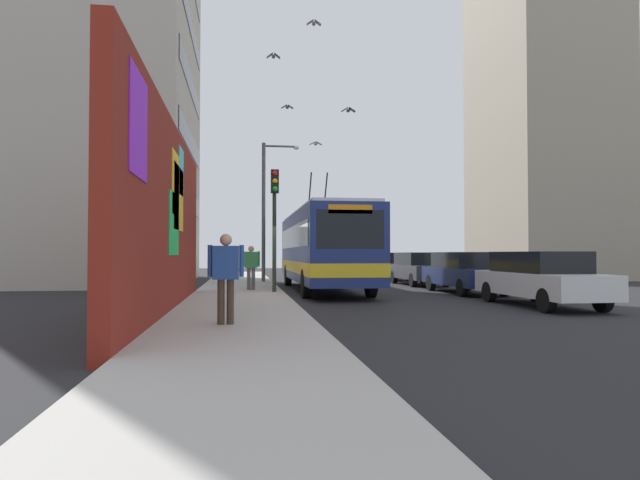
{
  "coord_description": "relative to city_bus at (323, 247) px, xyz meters",
  "views": [
    {
      "loc": [
        -18.51,
        1.51,
        1.52
      ],
      "look_at": [
        1.47,
        -1.34,
        2.03
      ],
      "focal_mm": 30.83,
      "sensor_mm": 36.0,
      "label": 1
    }
  ],
  "objects": [
    {
      "name": "parked_car_red",
      "position": [
        9.07,
        -5.2,
        -0.98
      ],
      "size": [
        4.57,
        1.81,
        1.58
      ],
      "color": "#B21E19",
      "rests_on": "ground_plane"
    },
    {
      "name": "graffiti_wall",
      "position": [
        -8.15,
        5.15,
        0.6
      ],
      "size": [
        13.37,
        0.32,
        4.81
      ],
      "color": "maroon",
      "rests_on": "ground_plane"
    },
    {
      "name": "city_bus",
      "position": [
        0.0,
        0.0,
        0.0
      ],
      "size": [
        11.59,
        2.55,
        5.05
      ],
      "color": "navy",
      "rests_on": "ground_plane"
    },
    {
      "name": "building_far_right",
      "position": [
        9.31,
        -15.2,
        8.83
      ],
      "size": [
        8.51,
        6.77,
        21.29
      ],
      "color": "#9E937F",
      "rests_on": "ground_plane"
    },
    {
      "name": "pedestrian_near_wall",
      "position": [
        -11.53,
        3.62,
        -0.62
      ],
      "size": [
        0.24,
        0.7,
        1.76
      ],
      "color": "#3F3326",
      "rests_on": "sidewalk_slab"
    },
    {
      "name": "street_lamp",
      "position": [
        4.92,
        2.05,
        2.28
      ],
      "size": [
        0.44,
        1.85,
        6.88
      ],
      "color": "#4C4C51",
      "rests_on": "sidewalk_slab"
    },
    {
      "name": "parked_car_white",
      "position": [
        -7.56,
        -5.2,
        -0.98
      ],
      "size": [
        4.95,
        1.8,
        1.58
      ],
      "color": "white",
      "rests_on": "ground_plane"
    },
    {
      "name": "flying_pigeons",
      "position": [
        -0.98,
        0.78,
        6.14
      ],
      "size": [
        5.01,
        3.27,
        3.72
      ],
      "color": "slate"
    },
    {
      "name": "sidewalk_slab",
      "position": [
        -3.83,
        3.4,
        -1.74
      ],
      "size": [
        48.0,
        3.2,
        0.15
      ],
      "primitive_type": "cube",
      "color": "#ADA8A0",
      "rests_on": "ground_plane"
    },
    {
      "name": "traffic_light",
      "position": [
        -2.65,
        2.15,
        1.29
      ],
      "size": [
        0.49,
        0.28,
        4.41
      ],
      "color": "#2D382D",
      "rests_on": "sidewalk_slab"
    },
    {
      "name": "ground_plane",
      "position": [
        -3.83,
        1.8,
        -1.82
      ],
      "size": [
        80.0,
        80.0,
        0.0
      ],
      "primitive_type": "plane",
      "color": "#232326"
    },
    {
      "name": "parked_car_dark_gray",
      "position": [
        3.46,
        -5.2,
        -0.98
      ],
      "size": [
        4.78,
        1.78,
        1.58
      ],
      "color": "#38383D",
      "rests_on": "ground_plane"
    },
    {
      "name": "parked_car_navy",
      "position": [
        -2.17,
        -5.2,
        -0.98
      ],
      "size": [
        4.92,
        1.81,
        1.58
      ],
      "color": "navy",
      "rests_on": "ground_plane"
    },
    {
      "name": "pedestrian_midblock",
      "position": [
        -1.22,
        2.96,
        -0.68
      ],
      "size": [
        0.22,
        0.67,
        1.67
      ],
      "color": "#595960",
      "rests_on": "sidewalk_slab"
    },
    {
      "name": "building_far_left",
      "position": [
        8.22,
        11.0,
        8.3
      ],
      "size": [
        13.5,
        9.79,
        20.23
      ],
      "color": "#B2A899",
      "rests_on": "ground_plane"
    }
  ]
}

